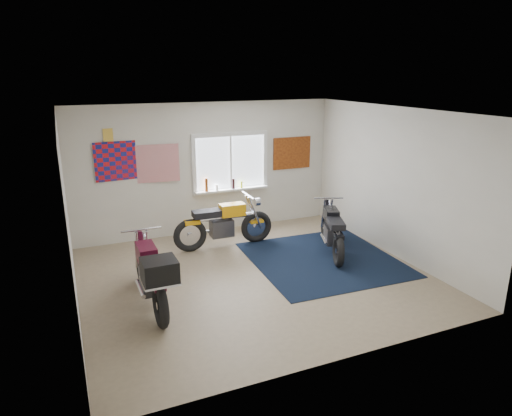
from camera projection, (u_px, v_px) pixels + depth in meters
name	position (u px, v px, depth m)	size (l,w,h in m)	color
ground	(255.00, 277.00, 7.59)	(5.50, 5.50, 0.00)	#9E896B
room_shell	(255.00, 181.00, 7.12)	(5.50, 5.50, 5.50)	white
navy_rug	(323.00, 259.00, 8.28)	(2.50, 2.60, 0.01)	black
window_assembly	(231.00, 166.00, 9.56)	(1.66, 0.17, 1.26)	white
oil_bottles	(220.00, 185.00, 9.50)	(0.84, 0.07, 0.28)	brown
flag_display	(108.00, 135.00, 8.44)	(1.60, 0.10, 1.17)	red
triumph_poster	(292.00, 153.00, 10.06)	(0.90, 0.03, 0.70)	#A54C14
yellow_triumph	(224.00, 225.00, 8.78)	(1.99, 0.60, 1.00)	black
black_chrome_bike	(332.00, 231.00, 8.50)	(0.84, 1.77, 0.95)	black
maroon_tourer	(152.00, 275.00, 6.42)	(0.60, 1.99, 1.01)	black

